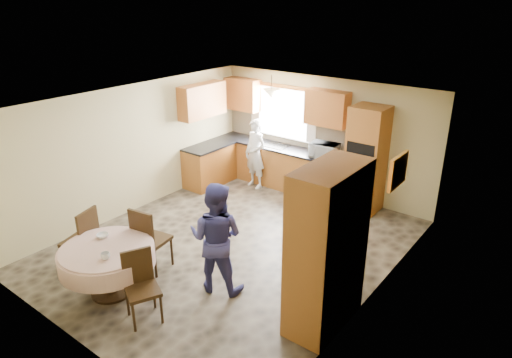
{
  "coord_description": "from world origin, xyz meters",
  "views": [
    {
      "loc": [
        4.51,
        -5.25,
        4.09
      ],
      "look_at": [
        0.27,
        0.3,
        1.22
      ],
      "focal_mm": 32.0,
      "sensor_mm": 36.0,
      "label": 1
    }
  ],
  "objects": [
    {
      "name": "base_cab_back",
      "position": [
        -0.85,
        2.7,
        0.44
      ],
      "size": [
        3.3,
        0.6,
        0.88
      ],
      "primitive_type": "cube",
      "color": "#B16D2F",
      "rests_on": "floor"
    },
    {
      "name": "cupboard",
      "position": [
        2.22,
        -0.78,
        1.11
      ],
      "size": [
        0.58,
        1.16,
        2.22
      ],
      "primitive_type": "cube",
      "color": "#B16D2F",
      "rests_on": "floor"
    },
    {
      "name": "person_sink",
      "position": [
        -1.27,
        2.3,
        0.78
      ],
      "size": [
        0.63,
        0.47,
        1.55
      ],
      "primitive_type": "imported",
      "rotation": [
        0.0,
        0.0,
        -0.18
      ],
      "color": "silver",
      "rests_on": "floor"
    },
    {
      "name": "ceiling",
      "position": [
        0.0,
        0.0,
        2.5
      ],
      "size": [
        5.0,
        6.0,
        0.01
      ],
      "primitive_type": "cube",
      "color": "white",
      "rests_on": "wall_back"
    },
    {
      "name": "chair_left",
      "position": [
        -1.33,
        -1.97,
        0.59
      ],
      "size": [
        0.57,
        0.57,
        1.06
      ],
      "rotation": [
        0.0,
        0.0,
        -1.27
      ],
      "color": "#3C2610",
      "rests_on": "floor"
    },
    {
      "name": "person_dining",
      "position": [
        0.6,
        -1.07,
        0.84
      ],
      "size": [
        0.98,
        0.87,
        1.68
      ],
      "primitive_type": "imported",
      "rotation": [
        0.0,
        0.0,
        3.48
      ],
      "color": "navy",
      "rests_on": "floor"
    },
    {
      "name": "curtain_right",
      "position": [
        -0.25,
        2.93,
        1.65
      ],
      "size": [
        0.22,
        0.02,
        1.15
      ],
      "primitive_type": "cube",
      "color": "white",
      "rests_on": "wall_back"
    },
    {
      "name": "sideboard",
      "position": [
        1.32,
        0.73,
        0.41
      ],
      "size": [
        1.21,
        0.7,
        0.81
      ],
      "primitive_type": "cube",
      "rotation": [
        0.0,
        0.0,
        -0.21
      ],
      "color": "#3C2610",
      "rests_on": "floor"
    },
    {
      "name": "pendant",
      "position": [
        -1.0,
        2.5,
        2.12
      ],
      "size": [
        0.36,
        0.36,
        0.18
      ],
      "primitive_type": "cone",
      "rotation": [
        3.14,
        0.0,
        0.0
      ],
      "color": "beige",
      "rests_on": "ceiling"
    },
    {
      "name": "curtain_left",
      "position": [
        -1.75,
        2.93,
        1.65
      ],
      "size": [
        0.22,
        0.02,
        1.15
      ],
      "primitive_type": "cube",
      "color": "white",
      "rests_on": "wall_back"
    },
    {
      "name": "framed_picture",
      "position": [
        2.47,
        0.74,
        1.74
      ],
      "size": [
        0.06,
        0.58,
        0.48
      ],
      "color": "gold",
      "rests_on": "wall_right"
    },
    {
      "name": "window",
      "position": [
        -1.0,
        2.98,
        1.6
      ],
      "size": [
        1.4,
        0.03,
        1.1
      ],
      "primitive_type": "cube",
      "color": "white",
      "rests_on": "wall_back"
    },
    {
      "name": "cup_table",
      "position": [
        -0.28,
        -2.3,
        0.81
      ],
      "size": [
        0.13,
        0.13,
        0.1
      ],
      "primitive_type": "imported",
      "rotation": [
        0.0,
        0.0,
        -0.02
      ],
      "color": "#B2B2B2",
      "rests_on": "dining_table"
    },
    {
      "name": "wall_back",
      "position": [
        0.0,
        3.0,
        1.25
      ],
      "size": [
        5.0,
        0.02,
        2.5
      ],
      "primitive_type": "cube",
      "color": "tan",
      "rests_on": "floor"
    },
    {
      "name": "bowl_table",
      "position": [
        -0.82,
        -1.97,
        0.79
      ],
      "size": [
        0.18,
        0.18,
        0.05
      ],
      "primitive_type": "imported",
      "rotation": [
        0.0,
        0.0,
        -0.01
      ],
      "color": "#B2B2B2",
      "rests_on": "dining_table"
    },
    {
      "name": "oven_upper",
      "position": [
        1.15,
        2.38,
        1.25
      ],
      "size": [
        0.56,
        0.01,
        0.45
      ],
      "primitive_type": "cube",
      "color": "black",
      "rests_on": "oven_tower"
    },
    {
      "name": "backsplash",
      "position": [
        -0.85,
        2.99,
        1.18
      ],
      "size": [
        3.3,
        0.02,
        0.55
      ],
      "primitive_type": "cube",
      "color": "#CCB890",
      "rests_on": "wall_back"
    },
    {
      "name": "counter_left",
      "position": [
        -2.2,
        1.8,
        0.9
      ],
      "size": [
        0.64,
        1.2,
        0.04
      ],
      "primitive_type": "cube",
      "color": "black",
      "rests_on": "base_cab_left"
    },
    {
      "name": "wall_right",
      "position": [
        2.5,
        0.0,
        1.25
      ],
      "size": [
        0.02,
        6.0,
        2.5
      ],
      "primitive_type": "cube",
      "color": "tan",
      "rests_on": "floor"
    },
    {
      "name": "bottle_sideboard",
      "position": [
        1.62,
        0.73,
        0.97
      ],
      "size": [
        0.15,
        0.15,
        0.32
      ],
      "primitive_type": "imported",
      "rotation": [
        0.0,
        0.0,
        0.21
      ],
      "color": "silver",
      "rests_on": "sideboard"
    },
    {
      "name": "wall_left",
      "position": [
        -2.5,
        0.0,
        1.25
      ],
      "size": [
        0.02,
        6.0,
        2.5
      ],
      "primitive_type": "cube",
      "color": "tan",
      "rests_on": "floor"
    },
    {
      "name": "oven_lower",
      "position": [
        1.15,
        2.38,
        0.75
      ],
      "size": [
        0.56,
        0.01,
        0.45
      ],
      "primitive_type": "cube",
      "color": "black",
      "rests_on": "oven_tower"
    },
    {
      "name": "microwave",
      "position": [
        0.24,
        2.65,
        1.07
      ],
      "size": [
        0.6,
        0.44,
        0.31
      ],
      "primitive_type": "imported",
      "rotation": [
        0.0,
        0.0,
        0.12
      ],
      "color": "silver",
      "rests_on": "counter_back"
    },
    {
      "name": "wall_cab_right",
      "position": [
        0.15,
        2.83,
        1.91
      ],
      "size": [
        0.9,
        0.33,
        0.72
      ],
      "primitive_type": "cube",
      "color": "#C57031",
      "rests_on": "wall_back"
    },
    {
      "name": "oven_tower",
      "position": [
        1.15,
        2.69,
        1.06
      ],
      "size": [
        0.66,
        0.62,
        2.12
      ],
      "primitive_type": "cube",
      "color": "#B16D2F",
      "rests_on": "floor"
    },
    {
      "name": "space_heater",
      "position": [
        1.84,
        0.62,
        0.28
      ],
      "size": [
        0.46,
        0.36,
        0.56
      ],
      "primitive_type": "cube",
      "rotation": [
        0.0,
        0.0,
        -0.19
      ],
      "color": "black",
      "rests_on": "floor"
    },
    {
      "name": "chair_right",
      "position": [
        0.24,
        -2.16,
        0.54
      ],
      "size": [
        0.56,
        0.56,
        0.98
      ],
      "rotation": [
        0.0,
        0.0,
        1.12
      ],
      "color": "#3C2610",
      "rests_on": "floor"
    },
    {
      "name": "base_cab_left",
      "position": [
        -2.2,
        1.8,
        0.44
      ],
      "size": [
        0.6,
        1.2,
        0.88
      ],
      "primitive_type": "cube",
      "color": "#B16D2F",
      "rests_on": "floor"
    },
    {
      "name": "dining_table",
      "position": [
        -0.54,
        -2.11,
        0.59
      ],
      "size": [
        1.34,
        1.34,
        0.76
      ],
      "color": "#3C2610",
      "rests_on": "floor"
    },
    {
      "name": "wall_front",
      "position": [
        0.0,
        -3.0,
        1.25
      ],
      "size": [
        5.0,
        0.02,
        2.5
      ],
      "primitive_type": "cube",
      "color": "tan",
      "rests_on": "floor"
    },
    {
      "name": "counter_back",
      "position": [
        -0.85,
        2.7,
        0.9
      ],
      "size": [
        3.3,
        0.64,
        0.04
      ],
      "primitive_type": "cube",
      "color": "black",
      "rests_on": "base_cab_back"
    },
    {
      "name": "bowl_sideboard",
      "position": [
        1.11,
        0.73,
        0.84
      ],
      "size": [
        0.25,
        0.25,
        0.05
      ],
      "primitive_type": "imported",
      "rotation": [
        0.0,
        0.0,
        -0.21
      ],
      "color": "#B2B2B2",
      "rests_on": "sideboard"
    },
    {
      "name": "chair_back",
      "position": [
        -0.54,
        -1.38,
        0.6
      ],
      "size": [
        0.54,
        0.54,
        1.08
      ],
      "rotation": [
        0.0,
        0.0,
        3.3
      ],
      "color": "#3C2610",
      "rests_on": "floor"
    },
    {
      "name": "wall_cab_left",
      "position": [
        -2.05,
        2.83,
        1.91
      ],
      "size": [
        0.85,
        0.33,
        0.72
      ],
      "primitive_type": "cube",
      "color": "#C57031",
      "rests_on": "wall_back"
    },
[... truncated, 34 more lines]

